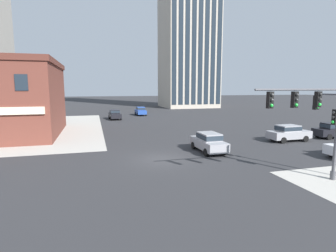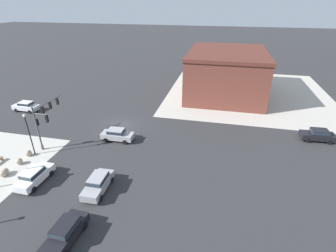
{
  "view_description": "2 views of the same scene",
  "coord_description": "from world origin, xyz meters",
  "px_view_note": "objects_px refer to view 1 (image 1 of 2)",
  "views": [
    {
      "loc": [
        -5.02,
        -19.66,
        5.51
      ],
      "look_at": [
        1.92,
        5.28,
        1.82
      ],
      "focal_mm": 28.74,
      "sensor_mm": 36.0,
      "label": 1
    },
    {
      "loc": [
        32.33,
        14.67,
        17.54
      ],
      "look_at": [
        2.71,
        8.07,
        2.07
      ],
      "focal_mm": 26.88,
      "sensor_mm": 36.0,
      "label": 2
    }
  ],
  "objects_px": {
    "car_cross_westbound": "(209,141)",
    "car_parked_curb": "(115,114)",
    "car_main_southbound_near": "(289,132)",
    "car_cross_eastbound": "(141,111)",
    "traffic_signal_main": "(318,115)",
    "car_main_northbound_near": "(334,130)"
  },
  "relations": [
    {
      "from": "traffic_signal_main",
      "to": "car_cross_eastbound",
      "type": "distance_m",
      "value": 41.13
    },
    {
      "from": "car_cross_westbound",
      "to": "car_parked_curb",
      "type": "height_order",
      "value": "same"
    },
    {
      "from": "car_main_northbound_near",
      "to": "car_cross_westbound",
      "type": "distance_m",
      "value": 16.12
    },
    {
      "from": "traffic_signal_main",
      "to": "car_cross_westbound",
      "type": "xyz_separation_m",
      "value": [
        -3.04,
        8.37,
        -3.04
      ]
    },
    {
      "from": "car_main_northbound_near",
      "to": "car_parked_curb",
      "type": "bearing_deg",
      "value": 131.67
    },
    {
      "from": "traffic_signal_main",
      "to": "car_cross_westbound",
      "type": "bearing_deg",
      "value": 109.96
    },
    {
      "from": "car_main_southbound_near",
      "to": "car_cross_westbound",
      "type": "height_order",
      "value": "same"
    },
    {
      "from": "car_main_southbound_near",
      "to": "car_cross_eastbound",
      "type": "relative_size",
      "value": 1.01
    },
    {
      "from": "car_main_southbound_near",
      "to": "car_parked_curb",
      "type": "relative_size",
      "value": 0.99
    },
    {
      "from": "car_main_southbound_near",
      "to": "car_cross_westbound",
      "type": "xyz_separation_m",
      "value": [
        -9.93,
        -2.13,
        0.0
      ]
    },
    {
      "from": "car_cross_westbound",
      "to": "car_parked_curb",
      "type": "relative_size",
      "value": 0.99
    },
    {
      "from": "car_parked_curb",
      "to": "traffic_signal_main",
      "type": "bearing_deg",
      "value": -75.77
    },
    {
      "from": "car_main_southbound_near",
      "to": "car_cross_eastbound",
      "type": "bearing_deg",
      "value": 108.66
    },
    {
      "from": "traffic_signal_main",
      "to": "car_main_southbound_near",
      "type": "relative_size",
      "value": 1.35
    },
    {
      "from": "car_cross_westbound",
      "to": "car_main_southbound_near",
      "type": "bearing_deg",
      "value": 12.08
    },
    {
      "from": "car_main_northbound_near",
      "to": "car_cross_westbound",
      "type": "height_order",
      "value": "same"
    },
    {
      "from": "car_cross_westbound",
      "to": "car_parked_curb",
      "type": "xyz_separation_m",
      "value": [
        -5.89,
        26.87,
        0.0
      ]
    },
    {
      "from": "car_cross_eastbound",
      "to": "car_parked_curb",
      "type": "bearing_deg",
      "value": -134.59
    },
    {
      "from": "traffic_signal_main",
      "to": "car_cross_westbound",
      "type": "relative_size",
      "value": 1.35
    },
    {
      "from": "car_main_northbound_near",
      "to": "car_main_southbound_near",
      "type": "height_order",
      "value": "same"
    },
    {
      "from": "car_main_northbound_near",
      "to": "car_cross_eastbound",
      "type": "distance_m",
      "value": 34.31
    },
    {
      "from": "traffic_signal_main",
      "to": "car_cross_eastbound",
      "type": "xyz_separation_m",
      "value": [
        -3.37,
        40.88,
        -3.04
      ]
    }
  ]
}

